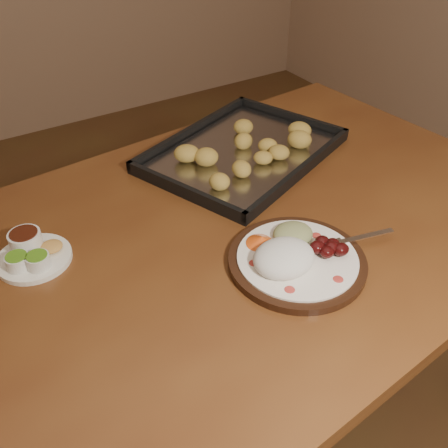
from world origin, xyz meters
TOP-DOWN VIEW (x-y plane):
  - ground at (0.00, 0.00)m, footprint 4.00×4.00m
  - dining_table at (0.04, -0.22)m, footprint 1.58×1.03m
  - dinner_plate at (0.11, -0.37)m, footprint 0.35×0.27m
  - condiment_saucer at (-0.31, -0.09)m, footprint 0.14×0.14m
  - baking_tray at (0.26, 0.03)m, footprint 0.58×0.51m

SIDE VIEW (x-z plane):
  - ground at x=0.00m, z-range 0.00..0.00m
  - dining_table at x=0.04m, z-range 0.28..1.03m
  - baking_tray at x=0.26m, z-range 0.74..0.79m
  - condiment_saucer at x=-0.31m, z-range 0.74..0.79m
  - dinner_plate at x=0.11m, z-range 0.74..0.80m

